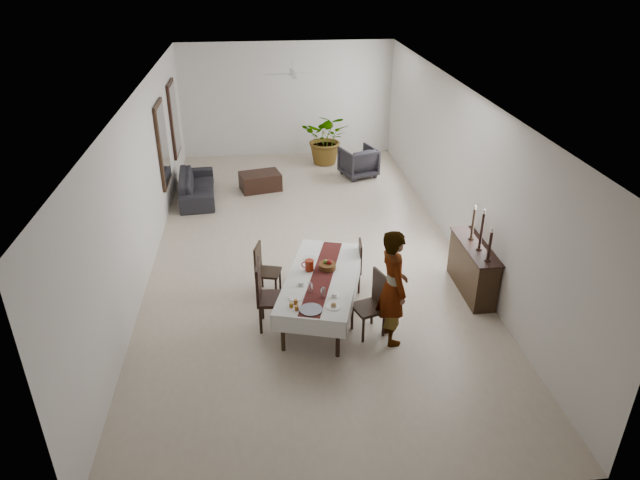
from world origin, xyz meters
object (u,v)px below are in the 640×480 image
Objects in this scene: red_pitcher at (309,265)px; sideboard_body at (473,269)px; woman at (393,287)px; sofa at (197,186)px; dining_table_top at (322,278)px.

sideboard_body is at bearing 4.10° from red_pitcher.
red_pitcher is 0.13× the size of sideboard_body.
woman reaches higher than sideboard_body.
sofa is (-3.45, 6.03, -0.64)m from woman.
sideboard_body reaches higher than sofa.
dining_table_top is 5.80m from sofa.
dining_table_top is 12.00× the size of red_pitcher.
dining_table_top is 1.11× the size of sofa.
dining_table_top is 1.55× the size of sideboard_body.
woman is 1.28× the size of sideboard_body.
red_pitcher is 5.54m from sofa.
dining_table_top is at bearing -158.92° from sofa.
sideboard_body is (2.90, 0.21, -0.38)m from red_pitcher.
red_pitcher is 2.93m from sideboard_body.
red_pitcher is at bearing 149.04° from dining_table_top.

